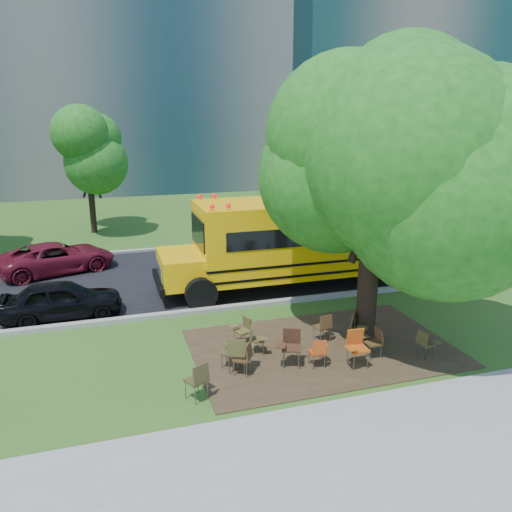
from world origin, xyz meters
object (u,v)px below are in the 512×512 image
object	(u,v)px
chair_3	(290,344)
chair_6	(374,339)
chair_2	(244,355)
chair_9	(244,328)
bg_car_red	(57,258)
black_car	(62,300)
school_bus	(350,233)
chair_1	(239,351)
chair_0	(199,377)
chair_5	(356,345)
chair_10	(256,337)
main_tree	(376,152)
chair_4	(319,350)
chair_8	(232,350)
chair_12	(357,324)
chair_7	(426,341)
chair_11	(324,325)

from	to	relation	value
chair_3	chair_6	xyz separation A→B (m)	(2.26, -0.24, -0.10)
chair_2	chair_9	world-z (taller)	chair_2
bg_car_red	black_car	bearing A→B (deg)	166.81
school_bus	chair_1	xyz separation A→B (m)	(-5.94, -5.70, -1.27)
chair_0	black_car	xyz separation A→B (m)	(-3.18, 5.88, 0.06)
chair_5	chair_10	size ratio (longest dim) A/B	1.26
main_tree	chair_6	distance (m)	4.86
chair_4	chair_3	bearing A→B (deg)	154.98
chair_0	chair_8	world-z (taller)	chair_0
chair_0	chair_2	size ratio (longest dim) A/B	1.08
chair_12	chair_3	bearing A→B (deg)	-33.88
chair_12	black_car	size ratio (longest dim) A/B	0.24
chair_4	chair_6	size ratio (longest dim) A/B	0.97
chair_4	bg_car_red	distance (m)	12.44
chair_5	chair_12	world-z (taller)	chair_5
chair_1	chair_7	xyz separation A→B (m)	(4.86, -0.71, -0.12)
chair_7	chair_3	bearing A→B (deg)	-111.26
chair_8	chair_9	xyz separation A→B (m)	(0.65, 1.16, 0.01)
chair_0	chair_3	xyz separation A→B (m)	(2.53, 0.89, 0.04)
chair_2	chair_4	world-z (taller)	chair_2
chair_6	chair_10	distance (m)	3.12
black_car	chair_12	bearing A→B (deg)	-119.68
chair_3	chair_11	xyz separation A→B (m)	(1.40, 1.00, -0.08)
school_bus	black_car	xyz separation A→B (m)	(-10.29, -0.72, -1.25)
chair_0	black_car	size ratio (longest dim) A/B	0.25
chair_3	chair_5	world-z (taller)	chair_3
chair_1	chair_6	bearing A→B (deg)	20.48
school_bus	main_tree	bearing A→B (deg)	-111.90
chair_0	chair_6	distance (m)	4.83
chair_10	chair_2	bearing A→B (deg)	-20.52
chair_9	chair_11	distance (m)	2.26
chair_0	chair_5	bearing A→B (deg)	-22.63
chair_4	bg_car_red	xyz separation A→B (m)	(-6.82, 10.40, 0.13)
chair_5	chair_6	size ratio (longest dim) A/B	1.19
chair_2	chair_7	xyz separation A→B (m)	(4.75, -0.59, -0.04)
chair_6	chair_9	xyz separation A→B (m)	(-3.06, 1.75, -0.01)
main_tree	chair_0	bearing A→B (deg)	-161.56
chair_4	chair_8	distance (m)	2.19
main_tree	chair_9	world-z (taller)	main_tree
chair_10	chair_12	world-z (taller)	chair_12
chair_5	chair_7	world-z (taller)	chair_5
chair_0	chair_1	bearing A→B (deg)	10.13
chair_0	chair_9	size ratio (longest dim) A/B	1.13
chair_11	chair_4	bearing A→B (deg)	-129.57
chair_7	bg_car_red	bearing A→B (deg)	-148.05
chair_9	black_car	size ratio (longest dim) A/B	0.22
chair_6	chair_9	bearing A→B (deg)	59.08
chair_12	bg_car_red	world-z (taller)	bg_car_red
chair_11	chair_12	world-z (taller)	chair_12
chair_0	chair_3	distance (m)	2.68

